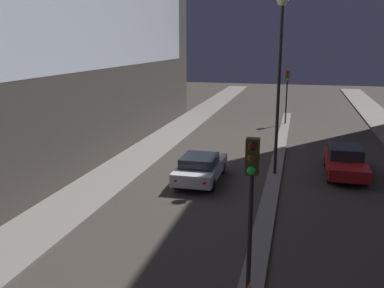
{
  "coord_description": "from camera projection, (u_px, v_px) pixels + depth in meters",
  "views": [
    {
      "loc": [
        1.01,
        -5.59,
        6.81
      ],
      "look_at": [
        -4.41,
        15.97,
        1.46
      ],
      "focal_mm": 40.0,
      "sensor_mm": 36.0,
      "label": 1
    }
  ],
  "objects": [
    {
      "name": "median_strip",
      "position": [
        277.0,
        162.0,
        24.53
      ],
      "size": [
        0.72,
        35.0,
        0.12
      ],
      "color": "#66605B",
      "rests_on": "ground"
    },
    {
      "name": "traffic_light_near",
      "position": [
        251.0,
        185.0,
        10.44
      ],
      "size": [
        0.32,
        0.42,
        4.44
      ],
      "color": "black",
      "rests_on": "median_strip"
    },
    {
      "name": "traffic_light_mid",
      "position": [
        287.0,
        84.0,
        35.1
      ],
      "size": [
        0.32,
        0.42,
        4.44
      ],
      "color": "black",
      "rests_on": "median_strip"
    },
    {
      "name": "street_lamp",
      "position": [
        280.0,
        50.0,
        20.79
      ],
      "size": [
        0.58,
        0.58,
        8.91
      ],
      "color": "black",
      "rests_on": "median_strip"
    },
    {
      "name": "car_left_lane",
      "position": [
        200.0,
        167.0,
        21.21
      ],
      "size": [
        1.92,
        4.44,
        1.38
      ],
      "color": "#B2B2B7",
      "rests_on": "ground"
    },
    {
      "name": "car_right_lane",
      "position": [
        345.0,
        161.0,
        22.25
      ],
      "size": [
        1.91,
        4.71,
        1.47
      ],
      "color": "maroon",
      "rests_on": "ground"
    }
  ]
}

